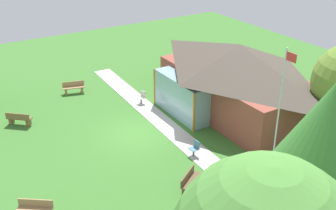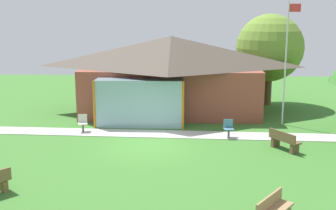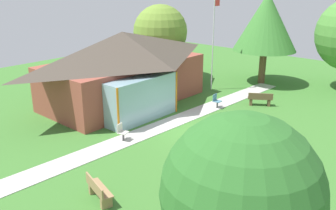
{
  "view_description": "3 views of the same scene",
  "coord_description": "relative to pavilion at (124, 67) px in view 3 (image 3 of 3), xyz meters",
  "views": [
    {
      "loc": [
        18.75,
        -9.53,
        12.0
      ],
      "look_at": [
        -0.23,
        2.16,
        1.2
      ],
      "focal_mm": 44.51,
      "sensor_mm": 36.0,
      "label": 1
    },
    {
      "loc": [
        1.65,
        -17.86,
        5.68
      ],
      "look_at": [
        0.75,
        2.06,
        1.41
      ],
      "focal_mm": 45.25,
      "sensor_mm": 36.0,
      "label": 2
    },
    {
      "loc": [
        -14.2,
        -10.5,
        7.5
      ],
      "look_at": [
        -0.9,
        1.38,
        1.35
      ],
      "focal_mm": 39.02,
      "sensor_mm": 36.0,
      "label": 3
    }
  ],
  "objects": [
    {
      "name": "bench_front_left",
      "position": [
        -5.3,
        -12.03,
        -1.93
      ],
      "size": [
        1.33,
        1.41,
        0.84
      ],
      "rotation": [
        0.0,
        0.0,
        0.84
      ],
      "color": "brown",
      "rests_on": "ground_plane"
    },
    {
      "name": "tree_lawn_corner",
      "position": [
        -9.01,
        -13.75,
        1.01
      ],
      "size": [
        3.38,
        3.38,
        5.07
      ],
      "color": "brown",
      "rests_on": "ground_plane"
    },
    {
      "name": "tree_behind_pavilion_right",
      "position": [
        6.18,
        2.63,
        1.29
      ],
      "size": [
        4.21,
        4.21,
        5.75
      ],
      "color": "brown",
      "rests_on": "ground_plane"
    },
    {
      "name": "flagpole",
      "position": [
        6.07,
        -2.46,
        1.14
      ],
      "size": [
        0.64,
        0.08,
        6.36
      ],
      "color": "silver",
      "rests_on": "ground_plane"
    },
    {
      "name": "pavilion",
      "position": [
        0.0,
        0.0,
        0.0
      ],
      "size": [
        10.98,
        6.88,
        4.49
      ],
      "color": "brown",
      "rests_on": "ground_plane"
    },
    {
      "name": "tree_east_hedge",
      "position": [
        10.1,
        -4.26,
        2.24
      ],
      "size": [
        4.65,
        4.65,
        6.69
      ],
      "color": "brown",
      "rests_on": "ground_plane"
    },
    {
      "name": "footpath",
      "position": [
        -0.64,
        -4.59,
        -2.32
      ],
      "size": [
        21.06,
        2.09,
        0.03
      ],
      "primitive_type": "cube",
      "rotation": [
        0.0,
        0.0,
        -0.04
      ],
      "color": "#BCB7B2",
      "rests_on": "ground_plane"
    },
    {
      "name": "patio_chair_lawn_spare",
      "position": [
        2.98,
        -5.02,
        -1.92
      ],
      "size": [
        0.47,
        0.47,
        0.86
      ],
      "rotation": [
        0.0,
        0.0,
        3.22
      ],
      "color": "teal",
      "rests_on": "ground_plane"
    },
    {
      "name": "bench_mid_left",
      "position": [
        -8.09,
        -7.61,
        -1.93
      ],
      "size": [
        0.83,
        1.56,
        0.84
      ],
      "rotation": [
        0.0,
        0.0,
        4.44
      ],
      "color": "#9E7A51",
      "rests_on": "ground_plane"
    },
    {
      "name": "ground_plane",
      "position": [
        -0.64,
        -6.45,
        -2.34
      ],
      "size": [
        44.0,
        44.0,
        0.0
      ],
      "primitive_type": "plane",
      "color": "#3D752D"
    },
    {
      "name": "bench_mid_right",
      "position": [
        5.17,
        -6.8,
        -1.93
      ],
      "size": [
        1.19,
        1.5,
        0.84
      ],
      "rotation": [
        0.0,
        0.0,
        5.29
      ],
      "color": "brown",
      "rests_on": "ground_plane"
    },
    {
      "name": "patio_chair_west",
      "position": [
        -4.1,
        -4.34,
        -1.92
      ],
      "size": [
        0.54,
        0.54,
        0.86
      ],
      "rotation": [
        0.0,
        0.0,
        3.41
      ],
      "color": "beige",
      "rests_on": "ground_plane"
    }
  ]
}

